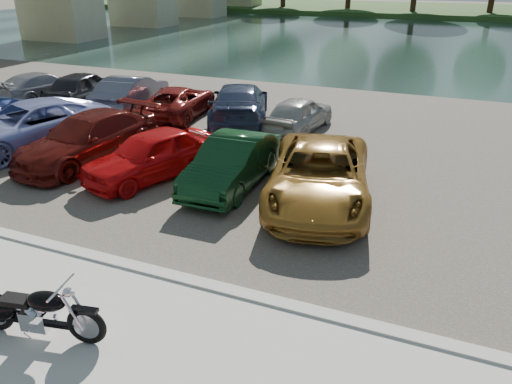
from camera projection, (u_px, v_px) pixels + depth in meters
The scene contains 17 objects.
ground at pixel (116, 347), 8.12m from camera, with size 200.00×200.00×0.00m, color #595447.
kerb at pixel (179, 279), 9.78m from camera, with size 60.00×0.30×0.14m, color #B7B5AC.
parking_lot at pixel (312, 145), 17.37m from camera, with size 60.00×18.00×0.04m, color #443F37.
river at pixel (413, 41), 41.77m from camera, with size 120.00×40.00×0.00m, color #172A27.
far_bank at pixel (441, 10), 68.56m from camera, with size 120.00×24.00×0.60m, color #27491A.
motorcycle at pixel (27, 311), 8.08m from camera, with size 2.31×0.85×1.05m.
car_2 at pixel (29, 126), 16.68m from camera, with size 2.56×5.55×1.54m, color #96A1DB.
car_3 at pixel (88, 139), 15.56m from camera, with size 2.05×5.04×1.46m, color #54100C.
car_4 at pixel (151, 155), 14.32m from camera, with size 1.65×4.10×1.40m, color red.
car_5 at pixel (232, 163), 13.76m from camera, with size 1.46×4.18×1.38m, color #0E3317.
car_6 at pixel (319, 175), 12.78m from camera, with size 2.51×5.44×1.51m, color #9C6A24.
car_7 at pixel (42, 86), 22.92m from camera, with size 1.78×4.37×1.27m, color gray.
car_8 at pixel (84, 88), 22.15m from camera, with size 1.75×4.35×1.48m, color black.
car_9 at pixel (131, 93), 21.24m from camera, with size 1.57×4.49×1.48m, color slate.
car_10 at pixel (179, 101), 20.40m from camera, with size 2.03×4.41×1.22m, color maroon.
car_11 at pixel (240, 103), 19.50m from camera, with size 2.14×5.27×1.53m, color navy.
car_12 at pixel (299, 114), 18.57m from camera, with size 1.52×3.77×1.29m, color #A0A19D.
Camera 1 is at (4.56, -4.99, 5.65)m, focal length 35.00 mm.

